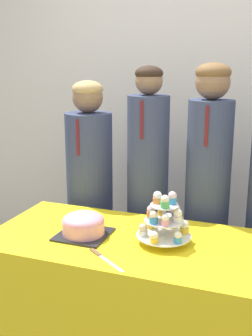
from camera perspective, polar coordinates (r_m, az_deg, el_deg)
wall_back at (r=3.12m, az=9.85°, el=9.25°), size 9.00×0.06×2.70m
table at (r=2.26m, az=2.42°, el=-18.76°), size 1.56×0.69×0.77m
round_cake at (r=2.13m, az=-5.80°, el=-7.61°), size 0.25×0.25×0.12m
cake_knife at (r=1.93m, az=-3.43°, el=-11.86°), size 0.23×0.17×0.01m
cupcake_stand at (r=2.03m, az=5.19°, el=-6.99°), size 0.26×0.26×0.25m
student_0 at (r=2.78m, az=-4.89°, el=-4.60°), size 0.30×0.30×1.50m
student_1 at (r=2.63m, az=2.91°, el=-4.56°), size 0.25×0.26×1.59m
student_2 at (r=2.54m, az=10.87°, el=-4.91°), size 0.26×0.26×1.61m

